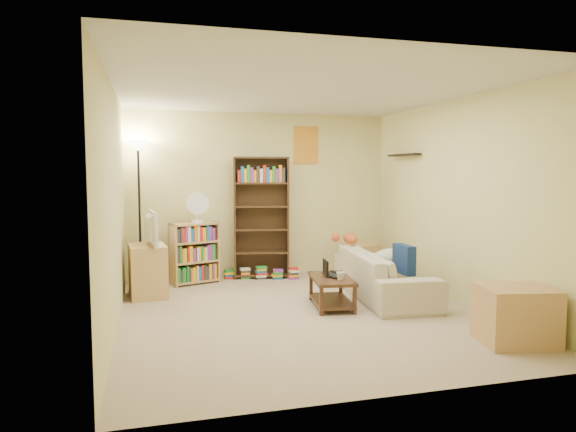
{
  "coord_description": "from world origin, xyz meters",
  "views": [
    {
      "loc": [
        -1.63,
        -5.5,
        1.61
      ],
      "look_at": [
        0.03,
        0.74,
        1.05
      ],
      "focal_mm": 32.0,
      "sensor_mm": 36.0,
      "label": 1
    }
  ],
  "objects_px": {
    "end_cabinet": "(516,315)",
    "mug": "(341,276)",
    "tall_bookshelf": "(261,214)",
    "short_bookshelf": "(195,253)",
    "tabby_cat": "(347,238)",
    "laptop": "(335,275)",
    "side_table": "(360,260)",
    "coffee_table": "(332,289)",
    "sofa": "(383,274)",
    "television": "(147,228)",
    "floor_lamp": "(139,170)",
    "desk_fan": "(198,207)",
    "tv_stand": "(148,271)"
  },
  "relations": [
    {
      "from": "sofa",
      "to": "tv_stand",
      "type": "relative_size",
      "value": 3.09
    },
    {
      "from": "floor_lamp",
      "to": "tall_bookshelf",
      "type": "bearing_deg",
      "value": 0.0
    },
    {
      "from": "desk_fan",
      "to": "side_table",
      "type": "distance_m",
      "value": 2.62
    },
    {
      "from": "television",
      "to": "mug",
      "type": "bearing_deg",
      "value": -126.7
    },
    {
      "from": "floor_lamp",
      "to": "end_cabinet",
      "type": "relative_size",
      "value": 3.17
    },
    {
      "from": "end_cabinet",
      "to": "tall_bookshelf",
      "type": "bearing_deg",
      "value": 115.39
    },
    {
      "from": "mug",
      "to": "end_cabinet",
      "type": "xyz_separation_m",
      "value": [
        1.19,
        -1.49,
        -0.14
      ]
    },
    {
      "from": "tall_bookshelf",
      "to": "short_bookshelf",
      "type": "height_order",
      "value": "tall_bookshelf"
    },
    {
      "from": "television",
      "to": "side_table",
      "type": "height_order",
      "value": "television"
    },
    {
      "from": "tall_bookshelf",
      "to": "short_bookshelf",
      "type": "bearing_deg",
      "value": -161.49
    },
    {
      "from": "mug",
      "to": "short_bookshelf",
      "type": "height_order",
      "value": "short_bookshelf"
    },
    {
      "from": "tall_bookshelf",
      "to": "side_table",
      "type": "height_order",
      "value": "tall_bookshelf"
    },
    {
      "from": "tabby_cat",
      "to": "mug",
      "type": "bearing_deg",
      "value": -114.59
    },
    {
      "from": "short_bookshelf",
      "to": "mug",
      "type": "bearing_deg",
      "value": -70.67
    },
    {
      "from": "tabby_cat",
      "to": "short_bookshelf",
      "type": "distance_m",
      "value": 2.2
    },
    {
      "from": "tabby_cat",
      "to": "sofa",
      "type": "bearing_deg",
      "value": -76.73
    },
    {
      "from": "desk_fan",
      "to": "tabby_cat",
      "type": "bearing_deg",
      "value": -16.11
    },
    {
      "from": "sofa",
      "to": "tall_bookshelf",
      "type": "distance_m",
      "value": 2.13
    },
    {
      "from": "side_table",
      "to": "sofa",
      "type": "bearing_deg",
      "value": -100.32
    },
    {
      "from": "short_bookshelf",
      "to": "side_table",
      "type": "relative_size",
      "value": 1.77
    },
    {
      "from": "laptop",
      "to": "short_bookshelf",
      "type": "xyz_separation_m",
      "value": [
        -1.53,
        1.67,
        0.07
      ]
    },
    {
      "from": "coffee_table",
      "to": "side_table",
      "type": "relative_size",
      "value": 1.73
    },
    {
      "from": "tv_stand",
      "to": "tall_bookshelf",
      "type": "distance_m",
      "value": 1.94
    },
    {
      "from": "television",
      "to": "short_bookshelf",
      "type": "distance_m",
      "value": 1.0
    },
    {
      "from": "tv_stand",
      "to": "short_bookshelf",
      "type": "bearing_deg",
      "value": 37.59
    },
    {
      "from": "laptop",
      "to": "side_table",
      "type": "height_order",
      "value": "side_table"
    },
    {
      "from": "tabby_cat",
      "to": "television",
      "type": "height_order",
      "value": "television"
    },
    {
      "from": "laptop",
      "to": "sofa",
      "type": "bearing_deg",
      "value": -82.52
    },
    {
      "from": "television",
      "to": "short_bookshelf",
      "type": "relative_size",
      "value": 0.87
    },
    {
      "from": "floor_lamp",
      "to": "end_cabinet",
      "type": "bearing_deg",
      "value": -45.81
    },
    {
      "from": "mug",
      "to": "short_bookshelf",
      "type": "relative_size",
      "value": 0.15
    },
    {
      "from": "side_table",
      "to": "television",
      "type": "bearing_deg",
      "value": -170.92
    },
    {
      "from": "laptop",
      "to": "television",
      "type": "bearing_deg",
      "value": 53.19
    },
    {
      "from": "tall_bookshelf",
      "to": "end_cabinet",
      "type": "height_order",
      "value": "tall_bookshelf"
    },
    {
      "from": "tabby_cat",
      "to": "desk_fan",
      "type": "distance_m",
      "value": 2.18
    },
    {
      "from": "short_bookshelf",
      "to": "sofa",
      "type": "bearing_deg",
      "value": -51.06
    },
    {
      "from": "mug",
      "to": "television",
      "type": "height_order",
      "value": "television"
    },
    {
      "from": "end_cabinet",
      "to": "mug",
      "type": "bearing_deg",
      "value": 128.63
    },
    {
      "from": "short_bookshelf",
      "to": "desk_fan",
      "type": "height_order",
      "value": "desk_fan"
    },
    {
      "from": "tabby_cat",
      "to": "laptop",
      "type": "distance_m",
      "value": 1.22
    },
    {
      "from": "sofa",
      "to": "mug",
      "type": "bearing_deg",
      "value": 127.47
    },
    {
      "from": "tv_stand",
      "to": "desk_fan",
      "type": "relative_size",
      "value": 1.53
    },
    {
      "from": "side_table",
      "to": "coffee_table",
      "type": "bearing_deg",
      "value": -123.08
    },
    {
      "from": "television",
      "to": "desk_fan",
      "type": "bearing_deg",
      "value": -56.57
    },
    {
      "from": "tv_stand",
      "to": "end_cabinet",
      "type": "bearing_deg",
      "value": -45.49
    },
    {
      "from": "television",
      "to": "desk_fan",
      "type": "xyz_separation_m",
      "value": [
        0.7,
        0.57,
        0.22
      ]
    },
    {
      "from": "floor_lamp",
      "to": "laptop",
      "type": "bearing_deg",
      "value": -38.75
    },
    {
      "from": "mug",
      "to": "desk_fan",
      "type": "height_order",
      "value": "desk_fan"
    },
    {
      "from": "laptop",
      "to": "short_bookshelf",
      "type": "distance_m",
      "value": 2.27
    },
    {
      "from": "coffee_table",
      "to": "short_bookshelf",
      "type": "relative_size",
      "value": 0.98
    }
  ]
}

